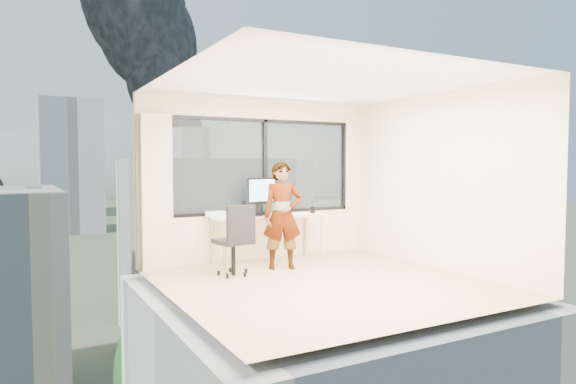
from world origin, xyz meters
TOP-DOWN VIEW (x-y plane):
  - floor at (0.00, 0.00)m, footprint 4.00×4.00m
  - ceiling at (0.00, 0.00)m, footprint 4.00×4.00m
  - wall_front at (0.00, -2.00)m, footprint 4.00×0.01m
  - wall_left at (-2.00, 0.00)m, footprint 0.01×4.00m
  - wall_right at (2.00, 0.00)m, footprint 0.01×4.00m
  - window_wall at (0.05, 2.00)m, footprint 3.30×0.16m
  - curtain at (-1.72, 1.88)m, footprint 0.45×0.14m
  - desk at (0.00, 1.66)m, footprint 1.80×0.60m
  - chair at (-0.87, 1.00)m, footprint 0.59×0.59m
  - person at (-0.05, 1.08)m, footprint 0.67×0.54m
  - monitor at (-0.07, 1.76)m, footprint 0.62×0.30m
  - game_console at (-0.80, 1.91)m, footprint 0.38×0.34m
  - laptop at (-0.29, 1.65)m, footprint 0.42×0.43m
  - cellphone at (-0.25, 1.58)m, footprint 0.13×0.07m
  - pen_cup at (0.80, 1.62)m, footprint 0.11×0.11m
  - handbag at (0.07, 1.84)m, footprint 0.28×0.14m
  - exterior_ground at (0.00, 120.00)m, footprint 400.00×400.00m
  - near_bldg_b at (12.00, 38.00)m, footprint 14.00×13.00m
  - near_bldg_c at (30.00, 28.00)m, footprint 12.00×10.00m
  - far_tower_b at (8.00, 120.00)m, footprint 13.00×13.00m
  - far_tower_c at (45.00, 140.00)m, footprint 15.00×15.00m
  - hill_b at (100.00, 320.00)m, footprint 300.00×220.00m
  - tree_c at (22.00, 40.00)m, footprint 8.40×8.40m
  - smoke_plume_b at (55.00, 170.00)m, footprint 30.00×18.00m

SIDE VIEW (x-z plane):
  - exterior_ground at x=0.00m, z-range -14.02..-13.98m
  - hill_b at x=100.00m, z-range -62.00..34.00m
  - near_bldg_c at x=30.00m, z-range -14.00..-4.00m
  - tree_c at x=22.00m, z-range -14.00..-4.00m
  - near_bldg_b at x=12.00m, z-range -14.00..2.00m
  - far_tower_c at x=45.00m, z-range -14.00..12.00m
  - floor at x=0.00m, z-range -0.01..0.01m
  - desk at x=0.00m, z-range 0.00..0.75m
  - chair at x=-0.87m, z-range 0.00..1.02m
  - cellphone at x=-0.25m, z-range 0.75..0.76m
  - game_console at x=-0.80m, z-range 0.75..0.83m
  - person at x=-0.05m, z-range 0.00..1.60m
  - pen_cup at x=0.80m, z-range 0.75..0.86m
  - laptop at x=-0.29m, z-range 0.75..0.96m
  - handbag at x=0.07m, z-range 0.75..0.96m
  - far_tower_b at x=8.00m, z-range -14.00..16.00m
  - monitor at x=-0.07m, z-range 0.75..1.36m
  - curtain at x=-1.72m, z-range 0.00..2.30m
  - wall_front at x=0.00m, z-range 0.00..2.60m
  - wall_left at x=-2.00m, z-range 0.00..2.60m
  - wall_right at x=2.00m, z-range 0.00..2.60m
  - window_wall at x=0.05m, z-range 0.75..2.30m
  - ceiling at x=0.00m, z-range 2.60..2.60m
  - smoke_plume_b at x=55.00m, z-range -8.00..62.00m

